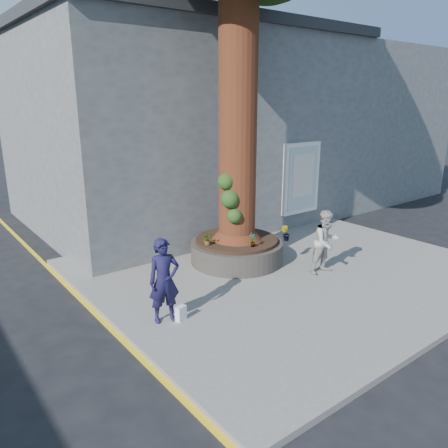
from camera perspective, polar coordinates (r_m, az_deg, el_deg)
ground at (r=9.29m, az=5.67°, el=-10.11°), size 120.00×120.00×0.00m
pavement at (r=10.88m, az=7.87°, el=-5.80°), size 9.00×8.00×0.12m
yellow_line at (r=8.57m, az=-14.75°, el=-12.98°), size 0.10×30.00×0.01m
stone_shop at (r=15.62m, az=-5.64°, el=12.61°), size 10.30×8.30×6.30m
neighbour_shop at (r=20.99m, az=13.67°, el=12.69°), size 6.00×8.00×6.00m
planter at (r=11.00m, az=1.66°, el=-3.43°), size 2.30×2.30×0.60m
man at (r=8.03m, az=-7.83°, el=-7.35°), size 0.65×0.50×1.59m
woman at (r=10.42m, az=13.20°, el=-2.31°), size 0.79×0.65×1.51m
shopping_bag at (r=8.28m, az=-5.66°, el=-11.52°), size 0.22×0.17×0.28m
plant_a at (r=10.25m, az=3.76°, el=-2.08°), size 0.20×0.15×0.35m
plant_b at (r=10.80m, az=8.04°, el=-1.20°), size 0.28×0.28×0.38m
plant_c at (r=10.58m, az=0.78°, el=-1.60°), size 0.20×0.20×0.30m
plant_d at (r=10.40m, az=-2.10°, el=-1.96°), size 0.36×0.35×0.30m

